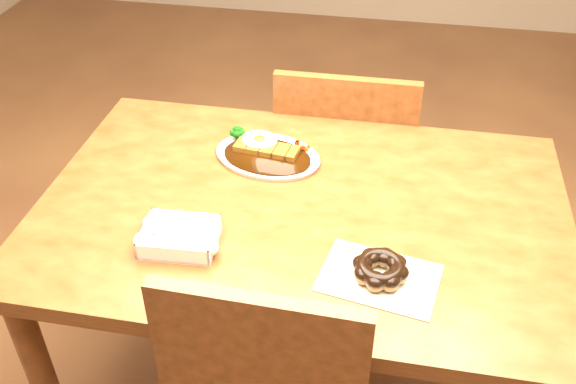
% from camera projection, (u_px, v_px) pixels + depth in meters
% --- Properties ---
extents(table, '(1.20, 0.80, 0.75)m').
position_uv_depth(table, '(302.00, 238.00, 1.52)').
color(table, '#4E2A0F').
rests_on(table, ground).
extents(chair_far, '(0.42, 0.42, 0.87)m').
position_uv_depth(chair_far, '(345.00, 172.00, 2.03)').
color(chair_far, '#4E2A0F').
rests_on(chair_far, ground).
extents(katsu_curry_plate, '(0.30, 0.24, 0.05)m').
position_uv_depth(katsu_curry_plate, '(266.00, 153.00, 1.61)').
color(katsu_curry_plate, white).
rests_on(katsu_curry_plate, table).
extents(donut_box, '(0.18, 0.13, 0.04)m').
position_uv_depth(donut_box, '(177.00, 237.00, 1.34)').
color(donut_box, white).
rests_on(donut_box, table).
extents(pon_de_ring, '(0.25, 0.20, 0.04)m').
position_uv_depth(pon_de_ring, '(380.00, 270.00, 1.26)').
color(pon_de_ring, silver).
rests_on(pon_de_ring, table).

